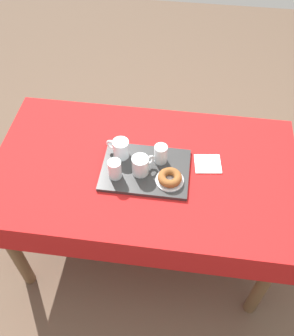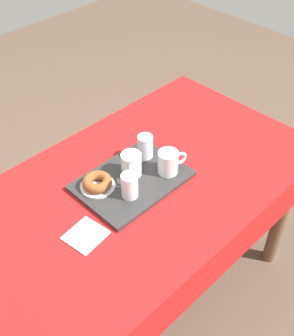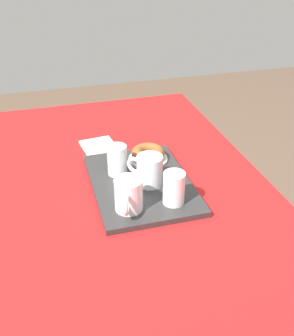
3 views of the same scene
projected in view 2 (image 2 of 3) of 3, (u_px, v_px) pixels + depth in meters
The scene contains 10 objects.
ground_plane at pixel (140, 294), 2.13m from camera, with size 6.00×6.00×0.00m, color brown.
dining_table at pixel (138, 201), 1.70m from camera, with size 1.43×0.82×0.74m.
serving_tray at pixel (132, 181), 1.64m from camera, with size 0.40×0.29×0.02m, color #2D2D2D.
tea_mug_left at pixel (131, 165), 1.63m from camera, with size 0.10×0.10×0.09m.
tea_mug_right at pixel (168, 163), 1.64m from camera, with size 0.11×0.08×0.09m.
water_glass_near at pixel (145, 147), 1.71m from camera, with size 0.06×0.06×0.09m.
water_glass_far at pixel (130, 187), 1.54m from camera, with size 0.06×0.06×0.09m.
donut_plate_left at pixel (98, 186), 1.60m from camera, with size 0.13×0.13×0.01m, color silver.
sugar_donut_left at pixel (97, 182), 1.59m from camera, with size 0.11×0.11×0.04m, color brown.
paper_napkin at pixel (86, 235), 1.45m from camera, with size 0.12×0.11×0.01m, color white.
Camera 2 is at (0.81, 0.86, 1.87)m, focal length 47.14 mm.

